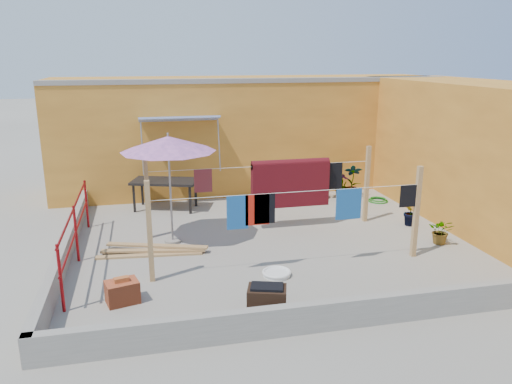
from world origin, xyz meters
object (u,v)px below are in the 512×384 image
brick_stack (122,292)px  water_jug_b (349,209)px  patio_umbrella (168,145)px  brazier (267,302)px  water_jug_a (347,206)px  green_hose (378,200)px  outdoor_table (165,183)px  white_basin (277,273)px  plant_back_a (320,185)px

brick_stack → water_jug_b: brick_stack is taller
patio_umbrella → brazier: patio_umbrella is taller
water_jug_a → green_hose: water_jug_a is taller
patio_umbrella → water_jug_b: bearing=12.5°
outdoor_table → green_hose: size_ratio=3.35×
white_basin → outdoor_table: bearing=110.9°
water_jug_b → green_hose: water_jug_b is taller
water_jug_a → white_basin: bearing=-129.9°
water_jug_b → green_hose: size_ratio=0.57×
water_jug_a → plant_back_a: (-0.24, 1.36, 0.21)m
brazier → water_jug_a: 5.64m
outdoor_table → green_hose: 5.67m
brazier → water_jug_a: bearing=55.0°
outdoor_table → water_jug_a: outdoor_table is taller
brazier → outdoor_table: bearing=101.4°
patio_umbrella → brick_stack: bearing=-110.6°
brazier → brick_stack: bearing=155.9°
brazier → plant_back_a: (2.99, 5.97, 0.11)m
water_jug_a → plant_back_a: size_ratio=0.49×
water_jug_a → patio_umbrella: bearing=-165.3°
water_jug_b → outdoor_table: bearing=161.8°
brazier → patio_umbrella: bearing=108.8°
water_jug_b → plant_back_a: (-0.20, 1.55, 0.23)m
outdoor_table → brazier: size_ratio=2.72×
water_jug_a → plant_back_a: plant_back_a is taller
white_basin → green_hose: bearing=45.3°
patio_umbrella → water_jug_a: 4.95m
water_jug_b → plant_back_a: bearing=97.5°
green_hose → water_jug_a: bearing=-149.9°
plant_back_a → outdoor_table: bearing=-178.6°
brick_stack → water_jug_b: size_ratio=1.87×
white_basin → water_jug_b: 4.06m
brazier → white_basin: bearing=69.1°
outdoor_table → brazier: 6.01m
plant_back_a → white_basin: bearing=-118.2°
patio_umbrella → outdoor_table: bearing=90.3°
brick_stack → green_hose: bearing=33.7°
brick_stack → plant_back_a: size_ratio=0.79×
green_hose → patio_umbrella: bearing=-161.8°
water_jug_a → water_jug_b: size_ratio=1.17×
brick_stack → water_jug_a: bearing=34.4°
brick_stack → plant_back_a: plant_back_a is taller
white_basin → water_jug_a: bearing=50.1°
patio_umbrella → water_jug_b: size_ratio=8.22×
brick_stack → white_basin: 2.68m
water_jug_a → green_hose: 1.37m
white_basin → plant_back_a: size_ratio=0.72×
green_hose → plant_back_a: (-1.42, 0.68, 0.33)m
patio_umbrella → white_basin: patio_umbrella is taller
patio_umbrella → brazier: (1.17, -3.46, -1.82)m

